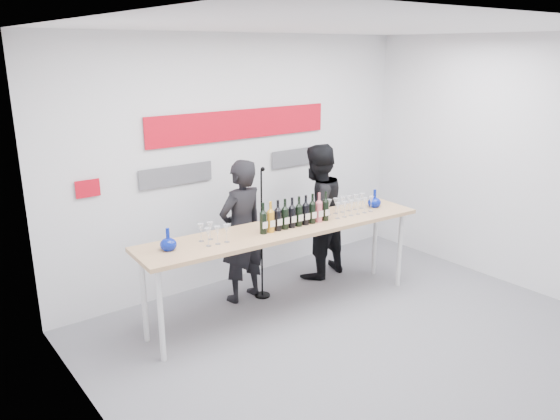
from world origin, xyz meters
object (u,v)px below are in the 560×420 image
(presenter_right, at_px, (317,212))
(mic_stand, at_px, (262,258))
(tasting_table, at_px, (286,233))
(presenter_left, at_px, (241,231))

(presenter_right, distance_m, mic_stand, 1.00)
(tasting_table, relative_size, mic_stand, 2.12)
(presenter_left, bearing_deg, presenter_right, 172.23)
(tasting_table, xyz_separation_m, presenter_left, (-0.21, 0.55, -0.08))
(tasting_table, xyz_separation_m, presenter_right, (0.92, 0.55, -0.06))
(presenter_left, bearing_deg, tasting_table, 102.85)
(presenter_right, relative_size, mic_stand, 1.09)
(presenter_right, bearing_deg, tasting_table, 22.49)
(tasting_table, xyz_separation_m, mic_stand, (0.00, 0.45, -0.43))
(presenter_left, distance_m, presenter_right, 1.13)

